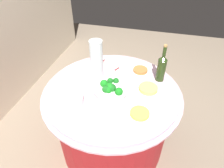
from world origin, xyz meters
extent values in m
plane|color=gray|center=(0.00, 0.00, 0.00)|extent=(6.00, 6.00, 0.00)
cylinder|color=maroon|center=(0.00, 0.00, 0.34)|extent=(1.01, 1.01, 0.69)
cylinder|color=#E0B2C6|center=(0.00, 0.00, 0.70)|extent=(1.16, 1.16, 0.02)
cylinder|color=#E0B2C6|center=(0.00, 0.00, 0.72)|extent=(1.10, 1.10, 0.03)
cylinder|color=white|center=(-0.06, -0.01, 0.77)|extent=(0.26, 0.26, 0.05)
cylinder|color=white|center=(-0.06, -0.01, 0.80)|extent=(0.28, 0.28, 0.01)
sphere|color=#19821E|center=(-0.07, 0.00, 0.82)|extent=(0.06, 0.06, 0.06)
sphere|color=#19841E|center=(-0.04, 0.05, 0.82)|extent=(0.06, 0.06, 0.06)
sphere|color=#19691E|center=(-0.11, 0.02, 0.82)|extent=(0.06, 0.06, 0.06)
sphere|color=#19821E|center=(-0.08, -0.01, 0.82)|extent=(0.07, 0.07, 0.07)
sphere|color=#19671E|center=(0.01, 0.02, 0.81)|extent=(0.05, 0.05, 0.05)
sphere|color=#19671E|center=(-0.08, -0.02, 0.82)|extent=(0.06, 0.06, 0.06)
sphere|color=#19591E|center=(-0.07, -0.01, 0.82)|extent=(0.05, 0.05, 0.05)
sphere|color=#19661E|center=(0.02, -0.03, 0.81)|extent=(0.05, 0.05, 0.05)
sphere|color=#197C1E|center=(-0.11, 0.00, 0.82)|extent=(0.05, 0.05, 0.05)
sphere|color=#19831E|center=(-0.11, -0.08, 0.82)|extent=(0.06, 0.06, 0.06)
cylinder|color=white|center=(-0.25, 0.26, 0.74)|extent=(0.21, 0.21, 0.01)
cylinder|color=white|center=(-0.25, 0.26, 0.76)|extent=(0.21, 0.21, 0.01)
cylinder|color=white|center=(-0.25, 0.26, 0.77)|extent=(0.21, 0.21, 0.01)
cylinder|color=white|center=(-0.25, 0.26, 0.78)|extent=(0.21, 0.21, 0.01)
cylinder|color=white|center=(-0.25, 0.26, 0.79)|extent=(0.21, 0.21, 0.01)
cylinder|color=white|center=(-0.25, 0.26, 0.80)|extent=(0.21, 0.21, 0.01)
cylinder|color=white|center=(-0.25, 0.26, 0.80)|extent=(0.21, 0.21, 0.01)
cylinder|color=#243814|center=(0.23, -0.37, 0.84)|extent=(0.07, 0.07, 0.20)
cone|color=#243814|center=(0.23, -0.37, 0.96)|extent=(0.07, 0.07, 0.04)
cylinder|color=#243814|center=(0.23, -0.37, 1.02)|extent=(0.03, 0.03, 0.08)
cylinder|color=#B2844C|center=(0.23, -0.37, 1.07)|extent=(0.03, 0.03, 0.02)
cylinder|color=silver|center=(0.14, 0.17, 0.91)|extent=(0.11, 0.11, 0.34)
sphere|color=#E5B26B|center=(0.17, 0.17, 0.78)|extent=(0.06, 0.06, 0.06)
sphere|color=#E5B26B|center=(0.13, 0.19, 0.78)|extent=(0.06, 0.06, 0.06)
sphere|color=#E5B26B|center=(0.13, 0.15, 0.78)|extent=(0.06, 0.06, 0.06)
sphere|color=#72C64C|center=(0.16, 0.18, 0.83)|extent=(0.06, 0.06, 0.06)
sphere|color=#72C64C|center=(0.13, 0.18, 0.83)|extent=(0.06, 0.06, 0.06)
sphere|color=#72C64C|center=(0.15, 0.15, 0.83)|extent=(0.06, 0.06, 0.06)
sphere|color=red|center=(0.15, 0.19, 0.89)|extent=(0.06, 0.06, 0.06)
sphere|color=red|center=(0.12, 0.17, 0.89)|extent=(0.06, 0.06, 0.06)
sphere|color=red|center=(0.16, 0.16, 0.89)|extent=(0.06, 0.06, 0.06)
cylinder|color=silver|center=(-0.47, 0.06, 0.74)|extent=(0.15, 0.06, 0.01)
cylinder|color=silver|center=(-0.46, 0.09, 0.74)|extent=(0.15, 0.06, 0.01)
sphere|color=silver|center=(-0.39, 0.05, 0.74)|extent=(0.01, 0.01, 0.01)
cylinder|color=white|center=(-0.24, -0.26, 0.75)|extent=(0.22, 0.22, 0.01)
cylinder|color=#F2D14C|center=(-0.24, -0.26, 0.76)|extent=(0.14, 0.14, 0.02)
cylinder|color=white|center=(0.29, -0.19, 0.75)|extent=(0.22, 0.22, 0.01)
cylinder|color=#B77038|center=(0.29, -0.19, 0.76)|extent=(0.13, 0.13, 0.02)
cylinder|color=white|center=(0.05, -0.29, 0.75)|extent=(0.22, 0.22, 0.01)
cylinder|color=#EACC60|center=(0.05, -0.29, 0.77)|extent=(0.15, 0.15, 0.03)
cube|color=white|center=(0.33, 0.18, 0.77)|extent=(0.05, 0.02, 0.05)
cube|color=maroon|center=(0.33, 0.18, 0.79)|extent=(0.05, 0.02, 0.01)
cube|color=white|center=(0.23, 0.01, 0.77)|extent=(0.05, 0.03, 0.05)
cube|color=maroon|center=(0.23, 0.01, 0.79)|extent=(0.05, 0.03, 0.01)
camera|label=1|loc=(-1.19, -0.31, 1.77)|focal=31.19mm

